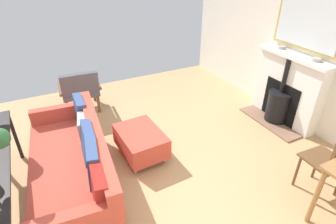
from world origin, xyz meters
name	(u,v)px	position (x,y,z in m)	size (l,w,h in m)	color
ground_plane	(131,172)	(0.00, 0.00, 0.00)	(5.79, 5.66, 0.01)	tan
wall_left	(313,39)	(-2.89, 0.00, 1.36)	(0.12, 5.66, 2.72)	silver
fireplace	(286,93)	(-2.68, -0.07, 0.50)	(0.55, 1.24, 1.14)	brown
mirror_over_mantel	(310,19)	(-2.80, -0.07, 1.64)	(0.04, 1.11, 0.87)	tan
mantel_bowl_near	(282,47)	(-2.71, -0.37, 1.16)	(0.12, 0.12, 0.04)	#9E9384
mantel_bowl_far	(316,59)	(-2.71, 0.26, 1.16)	(0.14, 0.14, 0.05)	#9E9384
sofa	(75,164)	(0.64, -0.04, 0.35)	(1.01, 2.09, 0.80)	#B2B2B7
ottoman	(141,141)	(-0.25, -0.26, 0.23)	(0.57, 0.77, 0.38)	#B2B2B7
armchair_accent	(80,89)	(0.22, -1.85, 0.44)	(0.71, 0.63, 0.78)	brown
dining_chair_near_fireplace	(333,159)	(-1.83, 1.36, 0.54)	(0.42, 0.42, 0.91)	brown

